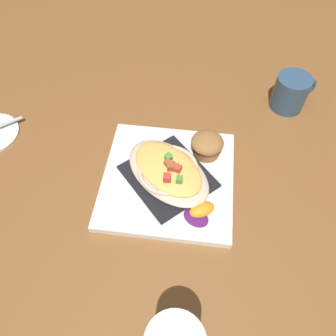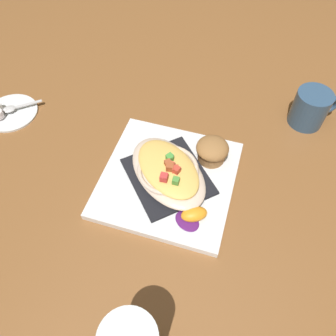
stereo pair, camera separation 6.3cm
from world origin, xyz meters
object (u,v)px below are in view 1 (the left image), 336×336
object	(u,v)px
square_plate	(168,179)
orange_garnish	(200,212)
gratin_dish	(168,170)
muffin	(207,145)
coffee_mug	(290,94)

from	to	relation	value
square_plate	orange_garnish	bearing A→B (deg)	-141.27
gratin_dish	square_plate	bearing A→B (deg)	38.76
muffin	square_plate	bearing A→B (deg)	130.99
square_plate	gratin_dish	size ratio (longest dim) A/B	1.18
muffin	orange_garnish	size ratio (longest dim) A/B	0.96
square_plate	gratin_dish	world-z (taller)	gratin_dish
square_plate	gratin_dish	xyz separation A→B (m)	(-0.00, -0.00, 0.03)
square_plate	coffee_mug	size ratio (longest dim) A/B	2.48
muffin	orange_garnish	bearing A→B (deg)	175.07
orange_garnish	coffee_mug	xyz separation A→B (m)	(0.31, -0.20, 0.01)
gratin_dish	muffin	size ratio (longest dim) A/B	3.31
muffin	coffee_mug	size ratio (longest dim) A/B	0.63
orange_garnish	coffee_mug	size ratio (longest dim) A/B	0.66
muffin	orange_garnish	xyz separation A→B (m)	(-0.14, 0.01, -0.02)
square_plate	coffee_mug	bearing A→B (deg)	-49.27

